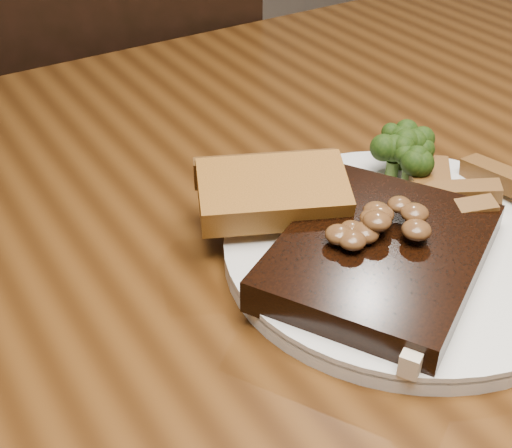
{
  "coord_description": "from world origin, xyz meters",
  "views": [
    {
      "loc": [
        -0.23,
        -0.37,
        1.09
      ],
      "look_at": [
        -0.0,
        0.0,
        0.78
      ],
      "focal_mm": 50.0,
      "sensor_mm": 36.0,
      "label": 1
    }
  ],
  "objects_px": {
    "garlic_bread": "(273,214)",
    "chair_far": "(96,139)",
    "dining_table": "(257,343)",
    "steak": "(381,255)",
    "potato_wedges": "(461,192)",
    "plate": "(405,251)"
  },
  "relations": [
    {
      "from": "steak",
      "to": "potato_wedges",
      "type": "bearing_deg",
      "value": -14.2
    },
    {
      "from": "chair_far",
      "to": "garlic_bread",
      "type": "xyz_separation_m",
      "value": [
        -0.07,
        -0.62,
        0.24
      ]
    },
    {
      "from": "dining_table",
      "to": "plate",
      "type": "bearing_deg",
      "value": -32.69
    },
    {
      "from": "dining_table",
      "to": "potato_wedges",
      "type": "relative_size",
      "value": 16.32
    },
    {
      "from": "chair_far",
      "to": "plate",
      "type": "xyz_separation_m",
      "value": [
        0.01,
        -0.69,
        0.22
      ]
    },
    {
      "from": "steak",
      "to": "potato_wedges",
      "type": "height_order",
      "value": "steak"
    },
    {
      "from": "steak",
      "to": "garlic_bread",
      "type": "height_order",
      "value": "steak"
    },
    {
      "from": "dining_table",
      "to": "garlic_bread",
      "type": "xyz_separation_m",
      "value": [
        0.02,
        0.01,
        0.12
      ]
    },
    {
      "from": "plate",
      "to": "dining_table",
      "type": "bearing_deg",
      "value": 147.31
    },
    {
      "from": "chair_far",
      "to": "steak",
      "type": "relative_size",
      "value": 5.58
    },
    {
      "from": "chair_far",
      "to": "steak",
      "type": "height_order",
      "value": "chair_far"
    },
    {
      "from": "garlic_bread",
      "to": "steak",
      "type": "bearing_deg",
      "value": -42.18
    },
    {
      "from": "plate",
      "to": "steak",
      "type": "bearing_deg",
      "value": -162.09
    },
    {
      "from": "plate",
      "to": "potato_wedges",
      "type": "distance_m",
      "value": 0.08
    },
    {
      "from": "garlic_bread",
      "to": "chair_far",
      "type": "bearing_deg",
      "value": 108.31
    },
    {
      "from": "plate",
      "to": "steak",
      "type": "distance_m",
      "value": 0.04
    },
    {
      "from": "garlic_bread",
      "to": "potato_wedges",
      "type": "relative_size",
      "value": 1.15
    },
    {
      "from": "dining_table",
      "to": "garlic_bread",
      "type": "bearing_deg",
      "value": 28.86
    },
    {
      "from": "steak",
      "to": "garlic_bread",
      "type": "bearing_deg",
      "value": 83.42
    },
    {
      "from": "plate",
      "to": "potato_wedges",
      "type": "height_order",
      "value": "potato_wedges"
    },
    {
      "from": "chair_far",
      "to": "potato_wedges",
      "type": "relative_size",
      "value": 9.93
    },
    {
      "from": "dining_table",
      "to": "steak",
      "type": "xyz_separation_m",
      "value": [
        0.06,
        -0.07,
        0.12
      ]
    }
  ]
}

